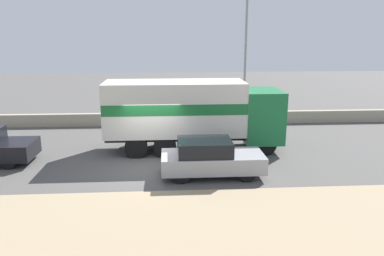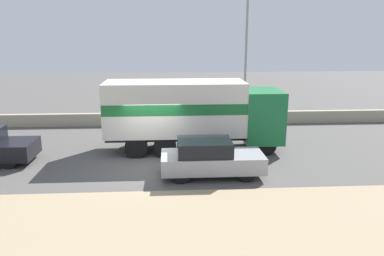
{
  "view_description": "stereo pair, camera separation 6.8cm",
  "coord_description": "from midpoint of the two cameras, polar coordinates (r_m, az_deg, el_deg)",
  "views": [
    {
      "loc": [
        0.7,
        -15.08,
        5.52
      ],
      "look_at": [
        1.74,
        0.62,
        1.53
      ],
      "focal_mm": 35.0,
      "sensor_mm": 36.0,
      "label": 1
    },
    {
      "loc": [
        0.77,
        -15.08,
        5.52
      ],
      "look_at": [
        1.74,
        0.62,
        1.53
      ],
      "focal_mm": 35.0,
      "sensor_mm": 36.0,
      "label": 2
    }
  ],
  "objects": [
    {
      "name": "street_lamp",
      "position": [
        22.77,
        8.32,
        11.38
      ],
      "size": [
        0.56,
        0.28,
        7.78
      ],
      "color": "gray",
      "rests_on": "ground_plane"
    },
    {
      "name": "car_hatchback",
      "position": [
        14.87,
        2.91,
        -4.56
      ],
      "size": [
        4.04,
        1.74,
        1.48
      ],
      "color": "#9E9EA3",
      "rests_on": "ground_plane"
    },
    {
      "name": "box_truck",
      "position": [
        17.79,
        -0.06,
        2.66
      ],
      "size": [
        8.34,
        2.43,
        3.35
      ],
      "color": "#196B38",
      "rests_on": "ground_plane"
    },
    {
      "name": "stone_wall_backdrop",
      "position": [
        23.3,
        -5.25,
        1.42
      ],
      "size": [
        60.0,
        0.35,
        0.76
      ],
      "color": "#A39984",
      "rests_on": "ground_plane"
    },
    {
      "name": "dirt_shoulder_foreground",
      "position": [
        11.3,
        -7.06,
        -15.01
      ],
      "size": [
        60.0,
        5.28,
        0.04
      ],
      "color": "#9E896B",
      "rests_on": "ground_plane"
    },
    {
      "name": "ground_plane",
      "position": [
        16.07,
        -5.97,
        -5.94
      ],
      "size": [
        80.0,
        80.0,
        0.0
      ],
      "primitive_type": "plane",
      "color": "#514F4C"
    }
  ]
}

